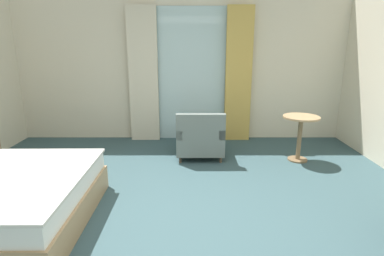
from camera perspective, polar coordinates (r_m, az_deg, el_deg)
The scene contains 7 objects.
ground at distance 3.53m, azimuth -3.54°, elevation -17.29°, with size 6.95×6.85×0.10m, color #334C51.
wall_back at distance 6.16m, azimuth -1.94°, elevation 11.33°, with size 6.55×0.12×2.88m, color beige.
balcony_glass_door at distance 6.09m, azimuth -0.12°, elevation 9.67°, with size 1.37×0.02×2.53m, color silver.
curtain_panel_left at distance 6.06m, azimuth -8.85°, elevation 9.50°, with size 0.55×0.10×2.54m, color beige.
curtain_panel_right at distance 6.06m, azimuth 8.61°, elevation 9.51°, with size 0.50×0.10×2.54m, color tan.
armchair_by_window at distance 5.18m, azimuth 1.55°, elevation -1.92°, with size 0.78×0.77×0.80m.
round_cafe_table at distance 5.26m, azimuth 19.36°, elevation -0.13°, with size 0.57×0.57×0.74m.
Camera 1 is at (0.21, -2.98, 1.84)m, focal length 28.99 mm.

